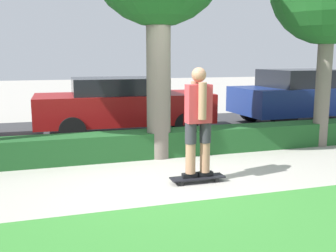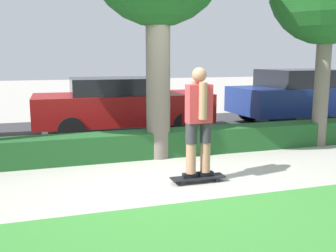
# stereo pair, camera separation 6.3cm
# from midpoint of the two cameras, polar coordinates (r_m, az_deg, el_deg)

# --- Properties ---
(ground_plane) EXTENTS (60.00, 60.00, 0.00)m
(ground_plane) POSITION_cam_midpoint_polar(r_m,az_deg,el_deg) (6.29, 0.62, -7.87)
(ground_plane) COLOR #ADA89E
(street_asphalt) EXTENTS (17.92, 5.00, 0.01)m
(street_asphalt) POSITION_cam_midpoint_polar(r_m,az_deg,el_deg) (10.25, -6.60, -0.94)
(street_asphalt) COLOR #38383A
(street_asphalt) RESTS_ON ground_plane
(hedge_row) EXTENTS (17.92, 0.60, 0.50)m
(hedge_row) POSITION_cam_midpoint_polar(r_m,az_deg,el_deg) (7.71, -3.03, -2.62)
(hedge_row) COLOR #1E5123
(hedge_row) RESTS_ON ground_plane
(skateboard) EXTENTS (0.86, 0.24, 0.09)m
(skateboard) POSITION_cam_midpoint_polar(r_m,az_deg,el_deg) (6.18, 4.59, -7.51)
(skateboard) COLOR black
(skateboard) RESTS_ON ground_plane
(skater_person) EXTENTS (0.50, 0.43, 1.69)m
(skater_person) POSITION_cam_midpoint_polar(r_m,az_deg,el_deg) (5.97, 4.71, 0.93)
(skater_person) COLOR black
(skater_person) RESTS_ON skateboard
(parked_car_middle) EXTENTS (4.40, 1.82, 1.43)m
(parked_car_middle) POSITION_cam_midpoint_polar(r_m,az_deg,el_deg) (9.97, -6.30, 3.15)
(parked_car_middle) COLOR maroon
(parked_car_middle) RESTS_ON ground_plane
(parked_car_rear) EXTENTS (4.33, 2.09, 1.58)m
(parked_car_rear) POSITION_cam_midpoint_polar(r_m,az_deg,el_deg) (12.18, 19.54, 4.22)
(parked_car_rear) COLOR navy
(parked_car_rear) RESTS_ON ground_plane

